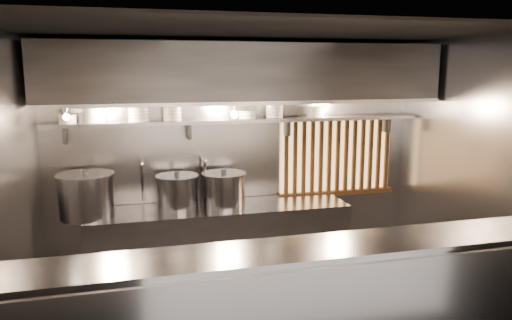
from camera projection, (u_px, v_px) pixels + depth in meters
name	position (u px, v px, depth m)	size (l,w,h in m)	color
ceiling	(273.00, 32.00, 4.43)	(4.50, 4.50, 0.00)	black
wall_back	(237.00, 158.00, 6.11)	(4.50, 4.50, 0.00)	gray
wall_left	(12.00, 201.00, 4.12)	(3.00, 3.00, 0.00)	gray
wall_right	(477.00, 173.00, 5.25)	(3.00, 3.00, 0.00)	gray
serving_counter	(306.00, 315.00, 3.92)	(4.50, 0.56, 1.13)	#939398
cooking_bench	(220.00, 244.00, 5.86)	(3.00, 0.70, 0.90)	#939398
bowl_shelf	(241.00, 120.00, 5.85)	(4.40, 0.34, 0.04)	#939398
exhaust_hood	(245.00, 74.00, 5.55)	(4.40, 0.81, 0.65)	#2D2D30
wood_screen	(337.00, 156.00, 6.40)	(1.56, 0.09, 1.04)	#FFC072
faucet_left	(142.00, 172.00, 5.71)	(0.04, 0.30, 0.50)	silver
faucet_right	(203.00, 169.00, 5.89)	(0.04, 0.30, 0.50)	silver
heat_lamp	(63.00, 111.00, 4.90)	(0.25, 0.35, 0.20)	#939398
pendant_bulb	(234.00, 114.00, 5.70)	(0.09, 0.09, 0.19)	#2D2D30
stock_pot_left	(87.00, 195.00, 5.34)	(0.79, 0.79, 0.52)	#939398
stock_pot_mid	(224.00, 190.00, 5.77)	(0.68, 0.68, 0.44)	#939398
stock_pot_right	(178.00, 192.00, 5.66)	(0.54, 0.54, 0.43)	#939398
bowl_stack_0	(67.00, 119.00, 5.36)	(0.20, 0.20, 0.09)	white
bowl_stack_1	(95.00, 115.00, 5.43)	(0.24, 0.24, 0.17)	white
bowl_stack_2	(139.00, 114.00, 5.55)	(0.25, 0.25, 0.17)	white
bowl_stack_3	(172.00, 113.00, 5.64)	(0.22, 0.22, 0.17)	white
bowl_stack_4	(247.00, 114.00, 5.86)	(0.21, 0.21, 0.09)	white
bowl_stack_5	(274.00, 111.00, 5.94)	(0.22, 0.22, 0.17)	white
bowl_stack_6	(315.00, 111.00, 6.07)	(0.22, 0.22, 0.13)	white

